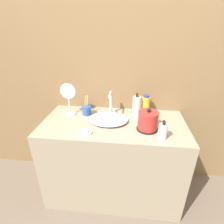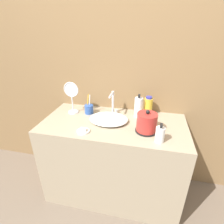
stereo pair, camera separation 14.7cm
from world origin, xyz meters
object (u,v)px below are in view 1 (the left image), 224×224
lotion_bottle (163,131)px  shampoo_bottle (136,106)px  electric_kettle (148,121)px  mouthwash_bottle (146,105)px  vanity_mirror (69,97)px  faucet (111,102)px  toothbrush_cup (87,110)px

lotion_bottle → shampoo_bottle: shampoo_bottle is taller
lotion_bottle → shampoo_bottle: (-0.19, 0.37, 0.03)m
electric_kettle → shampoo_bottle: size_ratio=0.87×
mouthwash_bottle → vanity_mirror: vanity_mirror is taller
faucet → toothbrush_cup: bearing=-170.8°
electric_kettle → toothbrush_cup: (-0.55, 0.21, -0.03)m
electric_kettle → vanity_mirror: 0.74m
toothbrush_cup → mouthwash_bottle: bearing=9.0°
toothbrush_cup → vanity_mirror: (-0.16, -0.02, 0.13)m
mouthwash_bottle → electric_kettle: bearing=-90.0°
toothbrush_cup → lotion_bottle: size_ratio=1.24×
toothbrush_cup → shampoo_bottle: 0.47m
electric_kettle → toothbrush_cup: bearing=158.9°
electric_kettle → lotion_bottle: 0.15m
electric_kettle → lotion_bottle: (0.10, -0.12, -0.01)m
mouthwash_bottle → vanity_mirror: (-0.71, -0.10, 0.08)m
shampoo_bottle → mouthwash_bottle: size_ratio=1.18×
vanity_mirror → lotion_bottle: bearing=-21.3°
electric_kettle → vanity_mirror: size_ratio=0.62×
faucet → mouthwash_bottle: size_ratio=1.21×
vanity_mirror → electric_kettle: bearing=-15.5°
faucet → lotion_bottle: bearing=-40.9°
toothbrush_cup → vanity_mirror: 0.20m
lotion_bottle → shampoo_bottle: bearing=116.6°
toothbrush_cup → mouthwash_bottle: 0.56m
electric_kettle → mouthwash_bottle: (-0.00, 0.30, 0.02)m
toothbrush_cup → vanity_mirror: bearing=-174.3°
electric_kettle → toothbrush_cup: size_ratio=1.00×
electric_kettle → mouthwash_bottle: size_ratio=1.02×
toothbrush_cup → shampoo_bottle: shampoo_bottle is taller
faucet → lotion_bottle: 0.56m
shampoo_bottle → lotion_bottle: bearing=-63.4°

